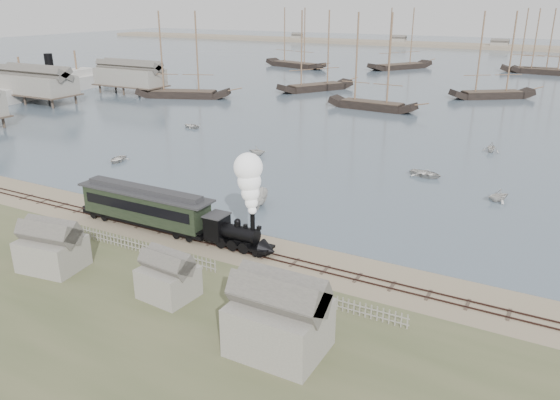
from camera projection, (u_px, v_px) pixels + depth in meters
The scene contains 29 objects.
ground at pixel (232, 237), 54.00m from camera, with size 600.00×600.00×0.00m, color tan.
harbor_water at pixel (495, 66), 194.05m from camera, with size 600.00×336.00×0.06m, color #4A5C6A.
rail_track at pixel (220, 244), 52.33m from camera, with size 120.00×1.80×0.16m.
picket_fence_west at pixel (133, 250), 51.16m from camera, with size 19.00×0.10×1.20m, color gray, non-canonical shape.
picket_fence_east at pixel (314, 303), 42.19m from camera, with size 15.00×0.10×1.20m, color gray, non-canonical shape.
shed_left at pixel (55, 268), 47.79m from camera, with size 5.00×4.00×4.10m, color gray, non-canonical shape.
shed_mid at pixel (170, 296), 43.21m from camera, with size 4.00×3.50×3.60m, color gray, non-canonical shape.
shed_right at pixel (279, 350), 36.61m from camera, with size 6.00×5.00×5.10m, color gray, non-canonical shape.
western_wharf at pixel (42, 88), 119.78m from camera, with size 36.00×56.00×8.00m, color gray, non-canonical shape.
far_spit at pixel (521, 50), 259.98m from camera, with size 500.00×20.00×1.80m, color gray.
locomotive at pixel (246, 209), 49.58m from camera, with size 7.27×2.71×9.06m.
passenger_coach at pixel (145, 205), 55.66m from camera, with size 15.64×3.02×3.80m.
beached_dinghy at pixel (137, 208), 60.21m from camera, with size 4.38×3.13×0.91m, color beige.
steamship at pixel (51, 73), 136.15m from camera, with size 44.40×7.40×9.71m, color beige, non-canonical shape.
rowboat_0 at pixel (117, 159), 78.97m from camera, with size 3.59×2.57×0.74m, color beige.
rowboat_1 at pixel (257, 151), 82.19m from camera, with size 2.69×2.32×1.41m, color beige.
rowboat_2 at pixel (260, 199), 61.95m from camera, with size 4.14×1.56×1.60m, color beige.
rowboat_3 at pixel (426, 174), 72.18m from camera, with size 4.29×3.07×0.89m, color beige.
rowboat_4 at pixel (499, 195), 63.23m from camera, with size 2.84×2.45×1.50m, color beige.
rowboat_6 at pixel (191, 126), 100.16m from camera, with size 3.63×2.59×0.75m, color beige.
rowboat_7 at pixel (491, 147), 83.88m from camera, with size 2.87×2.47×1.51m, color beige.
schooner_0 at pixel (181, 55), 127.82m from camera, with size 22.45×5.18×20.00m, color black, non-canonical shape.
schooner_1 at pixel (316, 51), 138.16m from camera, with size 21.31×4.92×20.00m, color black, non-canonical shape.
schooner_2 at pixel (374, 62), 113.60m from camera, with size 19.28×4.45×20.00m, color black, non-canonical shape.
schooner_3 at pixel (497, 55), 126.97m from camera, with size 20.19×4.66×20.00m, color black, non-canonical shape.
schooner_6 at pixel (295, 38), 187.57m from camera, with size 24.67×5.69×20.00m, color black, non-canonical shape.
schooner_7 at pixel (402, 38), 183.07m from camera, with size 24.98×5.77×20.00m, color black, non-canonical shape.
schooner_8 at pixel (550, 42), 169.17m from camera, with size 20.05×4.63×20.00m, color black, non-canonical shape.
schooner_10 at pixel (539, 41), 172.94m from camera, with size 20.33×4.69×20.00m, color black, non-canonical shape.
Camera 1 is at (27.89, -41.09, 22.04)m, focal length 35.00 mm.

